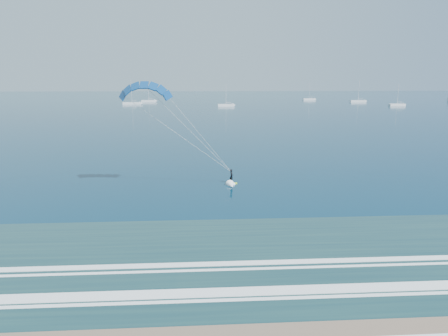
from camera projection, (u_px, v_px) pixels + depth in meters
name	position (u px, v px, depth m)	size (l,w,h in m)	color
kitesurfer_rig	(190.00, 131.00, 47.56)	(14.83, 6.43, 14.02)	#BEF71D
sailboat_1	(132.00, 103.00, 215.20)	(9.77, 2.40, 13.27)	silver
sailboat_2	(149.00, 101.00, 237.64)	(8.61, 2.40, 11.63)	silver
sailboat_3	(226.00, 105.00, 199.41)	(8.11, 2.40, 11.33)	silver
sailboat_4	(309.00, 99.00, 258.94)	(7.93, 2.40, 10.89)	silver
sailboat_5	(358.00, 101.00, 236.13)	(9.36, 2.40, 12.69)	silver
sailboat_6	(397.00, 105.00, 202.48)	(7.93, 2.40, 10.85)	silver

